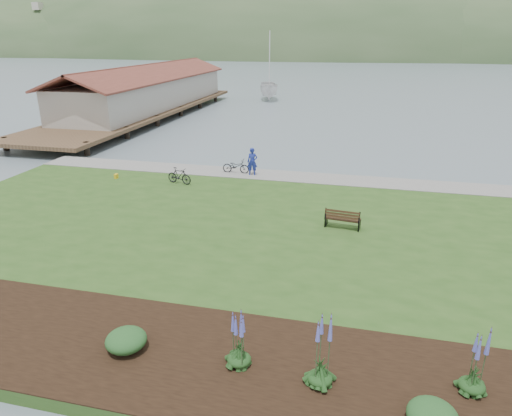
{
  "coord_description": "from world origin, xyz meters",
  "views": [
    {
      "loc": [
        3.25,
        -18.94,
        8.3
      ],
      "look_at": [
        -1.07,
        -1.03,
        1.3
      ],
      "focal_mm": 32.0,
      "sensor_mm": 36.0,
      "label": 1
    }
  ],
  "objects_px": {
    "park_bench": "(343,219)",
    "sailboat": "(269,100)",
    "bicycle_a": "(236,166)",
    "person": "(252,159)"
  },
  "relations": [
    {
      "from": "park_bench",
      "to": "sailboat",
      "type": "bearing_deg",
      "value": 112.71
    },
    {
      "from": "park_bench",
      "to": "sailboat",
      "type": "relative_size",
      "value": 0.06
    },
    {
      "from": "sailboat",
      "to": "bicycle_a",
      "type": "bearing_deg",
      "value": -94.52
    },
    {
      "from": "park_bench",
      "to": "person",
      "type": "distance_m",
      "value": 9.01
    },
    {
      "from": "bicycle_a",
      "to": "sailboat",
      "type": "xyz_separation_m",
      "value": [
        -5.63,
        36.3,
        -0.83
      ]
    },
    {
      "from": "park_bench",
      "to": "bicycle_a",
      "type": "xyz_separation_m",
      "value": [
        -6.85,
        7.14,
        -0.03
      ]
    },
    {
      "from": "person",
      "to": "bicycle_a",
      "type": "xyz_separation_m",
      "value": [
        -1.09,
        0.22,
        -0.54
      ]
    },
    {
      "from": "person",
      "to": "park_bench",
      "type": "bearing_deg",
      "value": -60.68
    },
    {
      "from": "park_bench",
      "to": "person",
      "type": "xyz_separation_m",
      "value": [
        -5.75,
        6.92,
        0.51
      ]
    },
    {
      "from": "park_bench",
      "to": "person",
      "type": "bearing_deg",
      "value": 136.44
    }
  ]
}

